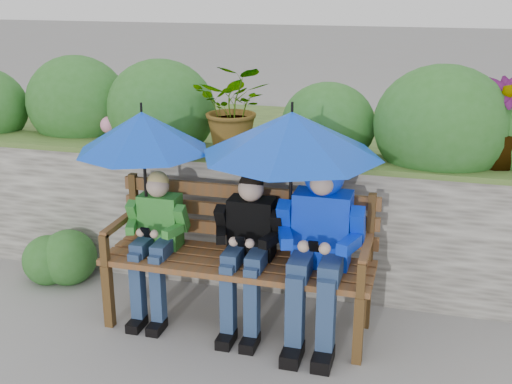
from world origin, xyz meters
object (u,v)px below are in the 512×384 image
(boy_right, at_px, (320,237))
(umbrella_left, at_px, (143,132))
(park_bench, at_px, (240,249))
(umbrella_right, at_px, (292,134))
(boy_middle, at_px, (248,244))
(boy_left, at_px, (156,236))

(boy_right, relative_size, umbrella_left, 1.35)
(park_bench, height_order, boy_right, boy_right)
(umbrella_left, height_order, umbrella_right, umbrella_right)
(park_bench, relative_size, umbrella_right, 1.56)
(umbrella_left, xyz_separation_m, umbrella_right, (0.99, 0.02, 0.04))
(park_bench, relative_size, boy_middle, 1.67)
(park_bench, xyz_separation_m, boy_left, (-0.58, -0.07, 0.06))
(boy_right, xyz_separation_m, umbrella_left, (-1.20, 0.04, 0.59))
(boy_left, relative_size, boy_right, 0.85)
(boy_middle, relative_size, umbrella_right, 0.94)
(boy_right, distance_m, umbrella_left, 1.34)
(park_bench, xyz_separation_m, umbrella_left, (-0.65, -0.04, 0.77))
(boy_left, xyz_separation_m, boy_middle, (0.65, -0.00, 0.02))
(boy_left, distance_m, boy_right, 1.13)
(park_bench, distance_m, umbrella_left, 1.01)
(park_bench, bearing_deg, umbrella_right, -2.85)
(boy_left, height_order, boy_right, boy_right)
(umbrella_left, relative_size, umbrella_right, 0.78)
(park_bench, height_order, boy_middle, boy_middle)
(boy_left, height_order, umbrella_left, umbrella_left)
(boy_middle, distance_m, umbrella_left, 1.01)
(boy_left, xyz_separation_m, umbrella_left, (-0.07, 0.04, 0.71))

